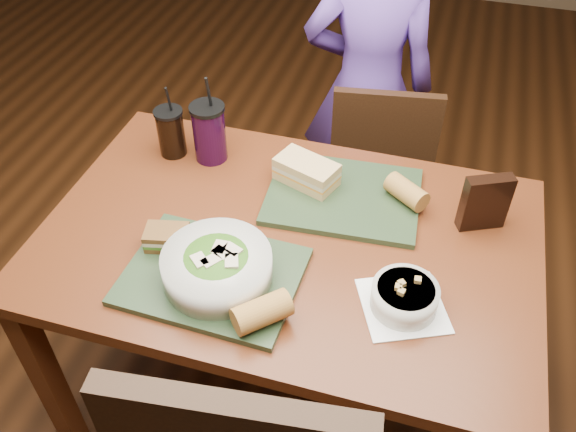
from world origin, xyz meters
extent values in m
plane|color=#381C0B|center=(0.00, 0.00, 0.00)|extent=(6.00, 6.00, 0.00)
cube|color=#552611|center=(-0.60, -0.38, 0.35)|extent=(0.06, 0.06, 0.71)
cube|color=#552611|center=(-0.60, 0.38, 0.35)|extent=(0.06, 0.06, 0.71)
cube|color=#552611|center=(0.60, 0.38, 0.35)|extent=(0.06, 0.06, 0.71)
cube|color=#552611|center=(0.00, 0.00, 0.73)|extent=(1.30, 0.85, 0.04)
cube|color=black|center=(0.16, 0.80, 0.39)|extent=(0.41, 0.41, 0.03)
cube|color=black|center=(0.16, 0.63, 0.62)|extent=(0.36, 0.09, 0.43)
cube|color=black|center=(0.00, 0.64, 0.19)|extent=(0.03, 0.03, 0.37)
cube|color=black|center=(0.31, 0.64, 0.19)|extent=(0.03, 0.03, 0.37)
cube|color=black|center=(0.00, 0.95, 0.19)|extent=(0.03, 0.03, 0.37)
cube|color=black|center=(0.31, 0.95, 0.19)|extent=(0.03, 0.03, 0.37)
imported|color=#5D399D|center=(0.04, 0.91, 0.68)|extent=(0.53, 0.39, 1.36)
cube|color=#24351E|center=(-0.13, -0.20, 0.76)|extent=(0.43, 0.33, 0.02)
cube|color=#24351E|center=(0.11, 0.19, 0.76)|extent=(0.44, 0.35, 0.02)
cylinder|color=silver|center=(-0.12, -0.20, 0.81)|extent=(0.26, 0.26, 0.08)
ellipsoid|color=#427219|center=(-0.12, -0.20, 0.82)|extent=(0.21, 0.21, 0.07)
cube|color=beige|center=(-0.08, -0.18, 0.85)|extent=(0.05, 0.05, 0.01)
cube|color=beige|center=(-0.14, -0.23, 0.85)|extent=(0.05, 0.05, 0.01)
cube|color=beige|center=(-0.10, -0.20, 0.85)|extent=(0.05, 0.05, 0.01)
cube|color=beige|center=(-0.11, -0.18, 0.85)|extent=(0.03, 0.05, 0.01)
cube|color=beige|center=(-0.07, -0.22, 0.85)|extent=(0.04, 0.05, 0.01)
cube|color=beige|center=(-0.12, -0.23, 0.85)|extent=(0.05, 0.05, 0.01)
cube|color=white|center=(0.33, -0.15, 0.75)|extent=(0.25, 0.25, 0.00)
cylinder|color=silver|center=(0.33, -0.15, 0.78)|extent=(0.16, 0.16, 0.06)
cylinder|color=black|center=(0.33, -0.15, 0.81)|extent=(0.13, 0.13, 0.01)
cube|color=#B28947|center=(0.31, -0.14, 0.82)|extent=(0.02, 0.02, 0.01)
cube|color=#B28947|center=(0.35, -0.12, 0.82)|extent=(0.02, 0.02, 0.01)
cube|color=#B28947|center=(0.31, -0.16, 0.82)|extent=(0.02, 0.02, 0.01)
cube|color=#B28947|center=(0.32, -0.17, 0.82)|extent=(0.02, 0.02, 0.01)
cube|color=#593819|center=(-0.28, -0.14, 0.78)|extent=(0.12, 0.09, 0.01)
cube|color=#3F721E|center=(-0.28, -0.14, 0.79)|extent=(0.12, 0.09, 0.01)
cube|color=beige|center=(-0.28, -0.14, 0.80)|extent=(0.12, 0.09, 0.01)
cube|color=#593819|center=(-0.28, -0.14, 0.81)|extent=(0.12, 0.09, 0.01)
cube|color=tan|center=(-0.01, 0.21, 0.78)|extent=(0.20, 0.15, 0.02)
cube|color=orange|center=(-0.01, 0.21, 0.80)|extent=(0.20, 0.15, 0.01)
cube|color=beige|center=(-0.01, 0.21, 0.81)|extent=(0.20, 0.15, 0.01)
cube|color=tan|center=(-0.01, 0.21, 0.83)|extent=(0.20, 0.15, 0.02)
cylinder|color=#AD7533|center=(0.03, -0.30, 0.80)|extent=(0.14, 0.14, 0.07)
cylinder|color=#AD7533|center=(0.28, 0.21, 0.80)|extent=(0.13, 0.12, 0.06)
cylinder|color=black|center=(-0.44, 0.25, 0.82)|extent=(0.08, 0.08, 0.14)
cylinder|color=black|center=(-0.44, 0.25, 0.90)|extent=(0.09, 0.09, 0.01)
cylinder|color=black|center=(-0.43, 0.25, 0.94)|extent=(0.01, 0.02, 0.09)
cylinder|color=black|center=(-0.32, 0.26, 0.84)|extent=(0.10, 0.10, 0.17)
cylinder|color=black|center=(-0.32, 0.26, 0.93)|extent=(0.10, 0.10, 0.01)
cylinder|color=black|center=(-0.31, 0.26, 0.97)|extent=(0.01, 0.03, 0.11)
cube|color=black|center=(0.48, 0.18, 0.83)|extent=(0.13, 0.09, 0.16)
camera|label=1|loc=(0.32, -1.10, 1.88)|focal=38.00mm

